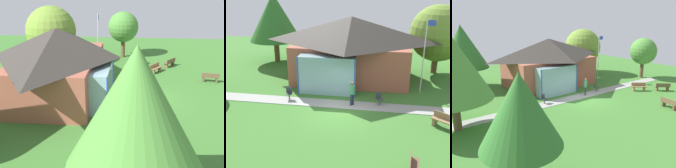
{
  "view_description": "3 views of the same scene",
  "coord_description": "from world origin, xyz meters",
  "views": [
    {
      "loc": [
        -20.15,
        0.6,
        8.91
      ],
      "look_at": [
        -0.27,
        2.4,
        1.2
      ],
      "focal_mm": 46.28,
      "sensor_mm": 36.0,
      "label": 1
    },
    {
      "loc": [
        2.36,
        -16.24,
        8.18
      ],
      "look_at": [
        -0.3,
        1.48,
        1.32
      ],
      "focal_mm": 45.12,
      "sensor_mm": 36.0,
      "label": 2
    },
    {
      "loc": [
        -13.9,
        -15.11,
        7.24
      ],
      "look_at": [
        -0.83,
        2.44,
        1.1
      ],
      "focal_mm": 36.93,
      "sensor_mm": 36.0,
      "label": 3
    }
  ],
  "objects": [
    {
      "name": "tree_behind_pavilion_right",
      "position": [
        7.34,
        9.07,
        3.58
      ],
      "size": [
        4.89,
        4.89,
        6.03
      ],
      "color": "brown",
      "rests_on": "ground_plane"
    },
    {
      "name": "bench_mid_right",
      "position": [
        6.29,
        -1.19,
        0.4
      ],
      "size": [
        1.47,
        1.25,
        0.84
      ],
      "rotation": [
        0.0,
        0.0,
        2.5
      ],
      "color": "olive",
      "rests_on": "ground_plane"
    },
    {
      "name": "flagpole",
      "position": [
        5.61,
        4.19,
        3.05
      ],
      "size": [
        0.64,
        0.08,
        5.52
      ],
      "color": "silver",
      "rests_on": "ground_plane"
    },
    {
      "name": "tree_behind_pavilion_left",
      "position": [
        -7.99,
        10.59,
        4.47
      ],
      "size": [
        5.06,
        5.06,
        6.77
      ],
      "color": "brown",
      "rests_on": "ground_plane"
    },
    {
      "name": "patio_chair_lawn_spare",
      "position": [
        2.54,
        1.37,
        0.42
      ],
      "size": [
        0.6,
        0.6,
        0.86
      ],
      "rotation": [
        0.0,
        0.0,
        3.64
      ],
      "color": "#33383D",
      "rests_on": "ground_plane"
    },
    {
      "name": "tree_lawn_corner",
      "position": [
        -10.31,
        -7.48,
        3.83
      ],
      "size": [
        3.38,
        3.38,
        5.39
      ],
      "color": "brown",
      "rests_on": "ground_plane"
    },
    {
      "name": "bench_lawn_far_right",
      "position": [
        8.24,
        -2.71,
        0.4
      ],
      "size": [
        1.45,
        1.27,
        0.84
      ],
      "rotation": [
        0.0,
        0.0,
        5.62
      ],
      "color": "brown",
      "rests_on": "ground_plane"
    },
    {
      "name": "bench_front_right",
      "position": [
        4.08,
        -5.79,
        0.4
      ],
      "size": [
        0.65,
        1.55,
        0.84
      ],
      "rotation": [
        0.0,
        0.0,
        4.57
      ],
      "color": "brown",
      "rests_on": "ground_plane"
    },
    {
      "name": "tree_east_hedge",
      "position": [
        11.5,
        2.22,
        3.36
      ],
      "size": [
        3.3,
        3.3,
        5.04
      ],
      "color": "brown",
      "rests_on": "ground_plane"
    },
    {
      "name": "ground_plane",
      "position": [
        0.0,
        0.0,
        0.0
      ],
      "size": [
        44.0,
        44.0,
        0.0
      ],
      "primitive_type": "plane",
      "color": "#3D752D"
    },
    {
      "name": "footpath",
      "position": [
        0.0,
        1.03,
        0.01
      ],
      "size": [
        24.36,
        1.77,
        0.03
      ],
      "primitive_type": "cube",
      "rotation": [
        0.0,
        0.0,
        -0.02
      ],
      "color": "#999993",
      "rests_on": "ground_plane"
    },
    {
      "name": "visitor_on_path",
      "position": [
        0.72,
        1.01,
        1.02
      ],
      "size": [
        0.34,
        0.34,
        1.74
      ],
      "rotation": [
        0.0,
        0.0,
        0.82
      ],
      "color": "#2D3347",
      "rests_on": "ground_plane"
    },
    {
      "name": "pavilion",
      "position": [
        0.0,
        6.34,
        2.72
      ],
      "size": [
        10.25,
        7.51,
        5.22
      ],
      "color": "#A35642",
      "rests_on": "ground_plane"
    },
    {
      "name": "patio_chair_west",
      "position": [
        -3.81,
        1.44,
        0.42
      ],
      "size": [
        0.51,
        0.51,
        0.86
      ],
      "rotation": [
        0.0,
        0.0,
        3.32
      ],
      "color": "#33383D",
      "rests_on": "ground_plane"
    }
  ]
}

